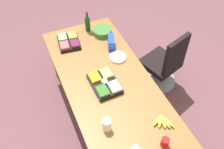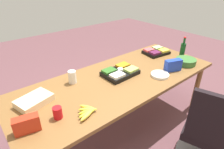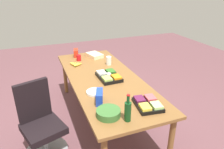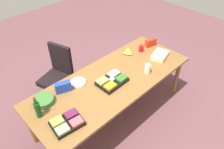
{
  "view_description": "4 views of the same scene",
  "coord_description": "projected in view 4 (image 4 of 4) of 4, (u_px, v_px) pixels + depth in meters",
  "views": [
    {
      "loc": [
        1.77,
        -0.77,
        3.14
      ],
      "look_at": [
        -0.11,
        0.06,
        0.87
      ],
      "focal_mm": 41.58,
      "sensor_mm": 36.0,
      "label": 1
    },
    {
      "loc": [
        1.32,
        1.46,
        1.91
      ],
      "look_at": [
        0.12,
        0.01,
        0.88
      ],
      "focal_mm": 30.03,
      "sensor_mm": 36.0,
      "label": 2
    },
    {
      "loc": [
        -2.8,
        0.96,
        2.16
      ],
      "look_at": [
        -0.09,
        -0.1,
        0.86
      ],
      "focal_mm": 33.93,
      "sensor_mm": 36.0,
      "label": 3
    },
    {
      "loc": [
        -1.65,
        -1.68,
        2.83
      ],
      "look_at": [
        0.0,
        0.01,
        0.86
      ],
      "focal_mm": 33.78,
      "sensor_mm": 36.0,
      "label": 4
    }
  ],
  "objects": [
    {
      "name": "ground_plane",
      "position": [
        112.0,
        113.0,
        3.62
      ],
      "size": [
        10.0,
        10.0,
        0.0
      ],
      "primitive_type": "plane",
      "color": "brown"
    },
    {
      "name": "fruit_platter",
      "position": [
        67.0,
        123.0,
        2.47
      ],
      "size": [
        0.39,
        0.32,
        0.07
      ],
      "color": "black",
      "rests_on": "conference_table"
    },
    {
      "name": "veggie_tray",
      "position": [
        112.0,
        81.0,
        3.03
      ],
      "size": [
        0.43,
        0.31,
        0.09
      ],
      "color": "black",
      "rests_on": "conference_table"
    },
    {
      "name": "banana_bunch",
      "position": [
        127.0,
        52.0,
        3.62
      ],
      "size": [
        0.21,
        0.21,
        0.04
      ],
      "color": "yellow",
      "rests_on": "conference_table"
    },
    {
      "name": "mayo_jar",
      "position": [
        148.0,
        69.0,
        3.19
      ],
      "size": [
        0.09,
        0.09,
        0.15
      ],
      "primitive_type": "cylinder",
      "rotation": [
        0.0,
        0.0,
        -0.04
      ],
      "color": "white",
      "rests_on": "conference_table"
    },
    {
      "name": "chip_bag_red",
      "position": [
        151.0,
        42.0,
        3.78
      ],
      "size": [
        0.21,
        0.12,
        0.14
      ],
      "primitive_type": "cube",
      "rotation": [
        0.0,
        0.0,
        -0.23
      ],
      "color": "red",
      "rests_on": "conference_table"
    },
    {
      "name": "paper_plate_stack",
      "position": [
        78.0,
        82.0,
        3.04
      ],
      "size": [
        0.27,
        0.27,
        0.03
      ],
      "primitive_type": "cylinder",
      "rotation": [
        0.0,
        0.0,
        0.27
      ],
      "color": "white",
      "rests_on": "conference_table"
    },
    {
      "name": "wine_bottle",
      "position": [
        38.0,
        109.0,
        2.51
      ],
      "size": [
        0.08,
        0.08,
        0.32
      ],
      "color": "#12411A",
      "rests_on": "conference_table"
    },
    {
      "name": "office_chair",
      "position": [
        58.0,
        79.0,
        3.74
      ],
      "size": [
        0.61,
        0.61,
        1.0
      ],
      "color": "gray",
      "rests_on": "ground"
    },
    {
      "name": "red_solo_cup",
      "position": [
        141.0,
        48.0,
        3.66
      ],
      "size": [
        0.09,
        0.09,
        0.11
      ],
      "primitive_type": "cylinder",
      "rotation": [
        0.0,
        0.0,
        0.12
      ],
      "color": "red",
      "rests_on": "conference_table"
    },
    {
      "name": "salad_bowl",
      "position": [
        44.0,
        100.0,
        2.73
      ],
      "size": [
        0.29,
        0.29,
        0.08
      ],
      "primitive_type": "cylinder",
      "rotation": [
        0.0,
        0.0,
        -0.06
      ],
      "color": "#3A6D30",
      "rests_on": "conference_table"
    },
    {
      "name": "sheet_cake",
      "position": [
        160.0,
        55.0,
        3.54
      ],
      "size": [
        0.37,
        0.3,
        0.07
      ],
      "primitive_type": "cube",
      "rotation": [
        0.0,
        0.0,
        0.26
      ],
      "color": "beige",
      "rests_on": "conference_table"
    },
    {
      "name": "conference_table",
      "position": [
        112.0,
        82.0,
        3.16
      ],
      "size": [
        2.59,
        1.03,
        0.78
      ],
      "color": "brown",
      "rests_on": "ground"
    },
    {
      "name": "chip_bag_blue",
      "position": [
        63.0,
        87.0,
        2.88
      ],
      "size": [
        0.23,
        0.15,
        0.15
      ],
      "primitive_type": "cube",
      "rotation": [
        0.0,
        0.0,
        -0.35
      ],
      "color": "#1E3FBD",
      "rests_on": "conference_table"
    }
  ]
}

